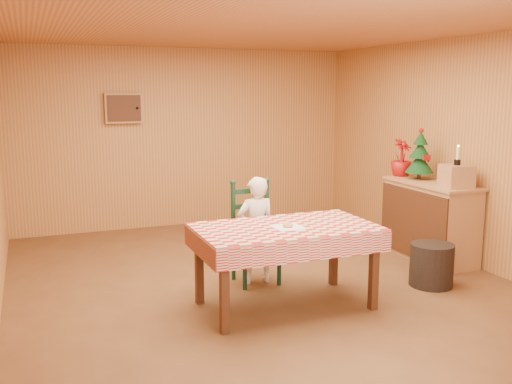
% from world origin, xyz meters
% --- Properties ---
extents(ground, '(6.00, 6.00, 0.00)m').
position_xyz_m(ground, '(0.00, 0.00, 0.00)').
color(ground, brown).
rests_on(ground, ground).
extents(cabin_walls, '(5.10, 6.05, 2.65)m').
position_xyz_m(cabin_walls, '(-0.00, 0.53, 1.83)').
color(cabin_walls, '#C08445').
rests_on(cabin_walls, ground).
extents(dining_table, '(1.66, 0.96, 0.77)m').
position_xyz_m(dining_table, '(-0.03, -0.61, 0.69)').
color(dining_table, '#4A2613').
rests_on(dining_table, ground).
extents(ladder_chair, '(0.44, 0.40, 1.08)m').
position_xyz_m(ladder_chair, '(-0.03, 0.17, 0.50)').
color(ladder_chair, black).
rests_on(ladder_chair, ground).
extents(seated_child, '(0.41, 0.27, 1.12)m').
position_xyz_m(seated_child, '(-0.03, 0.12, 0.56)').
color(seated_child, white).
rests_on(seated_child, ground).
extents(napkin, '(0.27, 0.27, 0.00)m').
position_xyz_m(napkin, '(-0.03, -0.66, 0.77)').
color(napkin, white).
rests_on(napkin, dining_table).
extents(donut, '(0.11, 0.11, 0.03)m').
position_xyz_m(donut, '(-0.03, -0.66, 0.79)').
color(donut, '#D59A4C').
rests_on(donut, napkin).
extents(shelf_unit, '(0.54, 1.24, 0.93)m').
position_xyz_m(shelf_unit, '(2.21, 0.16, 0.47)').
color(shelf_unit, tan).
rests_on(shelf_unit, ground).
extents(crate, '(0.35, 0.35, 0.25)m').
position_xyz_m(crate, '(2.22, -0.24, 1.06)').
color(crate, tan).
rests_on(crate, shelf_unit).
extents(christmas_tree, '(0.34, 0.34, 0.62)m').
position_xyz_m(christmas_tree, '(2.22, 0.41, 1.21)').
color(christmas_tree, '#4A2613').
rests_on(christmas_tree, shelf_unit).
extents(flower_arrangement, '(0.32, 0.32, 0.46)m').
position_xyz_m(flower_arrangement, '(2.17, 0.71, 1.16)').
color(flower_arrangement, '#9F100E').
rests_on(flower_arrangement, shelf_unit).
extents(candle_set, '(0.07, 0.07, 0.22)m').
position_xyz_m(candle_set, '(2.22, -0.24, 1.24)').
color(candle_set, black).
rests_on(candle_set, crate).
extents(storage_bin, '(0.47, 0.47, 0.44)m').
position_xyz_m(storage_bin, '(1.61, -0.65, 0.22)').
color(storage_bin, black).
rests_on(storage_bin, ground).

